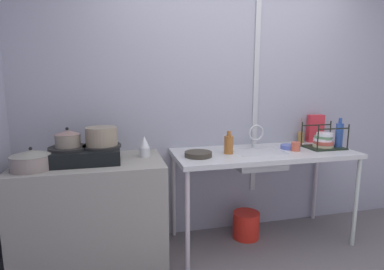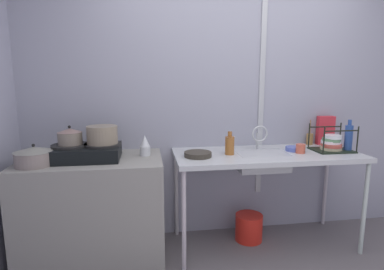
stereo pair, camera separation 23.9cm
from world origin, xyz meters
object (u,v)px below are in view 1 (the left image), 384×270
Objects in this scene: pot_on_right_burner at (102,136)px; pot_on_left_burner at (68,138)px; percolator at (144,147)px; cereal_box at (315,128)px; dish_rack at (323,141)px; bucket_on_floor at (246,225)px; sink_basin at (259,160)px; bottle_by_rack at (339,135)px; utensil_jar at (301,137)px; small_bowl_on_drainboard at (289,147)px; faucet at (256,134)px; bottle_by_sink at (229,144)px; pot_beside_stove at (31,160)px; cup_by_rack at (296,146)px; stove at (86,154)px; frying_pan at (198,154)px.

pot_on_left_burner is at bearing -180.00° from pot_on_right_burner.
cereal_box is (1.77, 0.22, 0.06)m from percolator.
bucket_on_floor is (-0.72, 0.09, -0.80)m from dish_rack.
pot_on_left_burner is at bearing 180.00° from sink_basin.
utensil_jar is at bearing 120.31° from bottle_by_rack.
small_bowl_on_drainboard is 0.51m from cereal_box.
faucet reaches higher than sink_basin.
bottle_by_sink is at bearing -0.44° from pot_on_left_burner.
sink_basin is at bearing 4.25° from pot_beside_stove.
dish_rack is at bearing -0.85° from sink_basin.
pot_on_left_burner reaches higher than bucket_on_floor.
dish_rack is at bearing -0.28° from pot_on_right_burner.
sink_basin is at bearing 170.94° from cup_by_rack.
sink_basin is 0.67m from bucket_on_floor.
bucket_on_floor is (-0.08, -0.03, -0.87)m from faucet.
bucket_on_floor is at bearing 172.73° from dish_rack.
percolator is 0.61× the size of bottle_by_rack.
small_bowl_on_drainboard reaches higher than sink_basin.
cup_by_rack reaches higher than bucket_on_floor.
pot_beside_stove is 0.84× the size of dish_rack.
stove is 3.49× the size of small_bowl_on_drainboard.
percolator is 1.33m from small_bowl_on_drainboard.
small_bowl_on_drainboard is (2.14, 0.18, -0.05)m from pot_beside_stove.
pot_on_left_burner is 1.93m from cup_by_rack.
sink_basin is (1.47, -0.00, -0.14)m from stove.
bottle_by_rack is (0.14, -0.03, 0.06)m from dish_rack.
bottle_by_rack is at bearing -10.19° from small_bowl_on_drainboard.
frying_pan is (-0.59, -0.17, -0.12)m from faucet.
bottle_by_sink is 0.70× the size of bottle_by_rack.
cereal_box reaches higher than small_bowl_on_drainboard.
pot_on_left_burner is 1.21× the size of small_bowl_on_drainboard.
bottle_by_rack is 0.38m from utensil_jar.
frying_pan is 2.83× the size of cup_by_rack.
stove is at bearing 178.32° from cup_by_rack.
cereal_box reaches higher than dish_rack.
cup_by_rack is at bearing -137.15° from cereal_box.
dish_rack is at bearing 1.88° from frying_pan.
percolator reaches higher than pot_beside_stove.
bottle_by_rack is at bearing 0.23° from frying_pan.
dish_rack is 0.32m from cup_by_rack.
dish_rack is (0.65, -0.01, 0.14)m from sink_basin.
faucet is at bearing -164.53° from utensil_jar.
pot_beside_stove is 1.22× the size of frying_pan.
pot_on_right_burner is at bearing -178.64° from small_bowl_on_drainboard.
cup_by_rack is at bearing -18.70° from bucket_on_floor.
sink_basin is 1.59× the size of cereal_box.
cup_by_rack is (1.68, -0.05, -0.16)m from pot_on_right_burner.
cereal_box reaches higher than faucet.
cup_by_rack is (-0.32, -0.04, -0.02)m from dish_rack.
dish_rack is 1.35× the size of utensil_jar.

